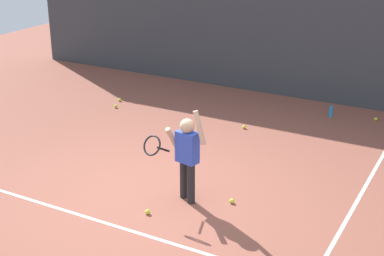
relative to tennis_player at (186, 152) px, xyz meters
name	(u,v)px	position (x,y,z in m)	size (l,w,h in m)	color
ground_plane	(156,196)	(-0.42, -0.11, -0.73)	(20.00, 20.00, 0.00)	brown
court_line_baseline	(117,227)	(-0.42, -1.04, -0.72)	(9.00, 0.05, 0.00)	white
court_line_sideline	(353,208)	(2.11, 0.89, -0.72)	(0.05, 9.00, 0.00)	white
back_fence_windscreen	(289,16)	(-0.42, 5.11, 0.98)	(12.97, 0.08, 3.41)	#383D42
fence_post_1	(290,12)	(-0.42, 5.17, 1.06)	(0.09, 0.09, 3.56)	slate
tennis_player	(186,152)	(0.00, 0.00, 0.00)	(0.80, 0.57, 1.35)	#232326
water_bottle	(331,112)	(0.84, 4.26, -0.62)	(0.07, 0.07, 0.22)	#268CD8
tennis_ball_0	(148,212)	(-0.26, -0.58, -0.69)	(0.07, 0.07, 0.07)	#CCE033
tennis_ball_1	(244,127)	(-0.39, 2.88, -0.69)	(0.07, 0.07, 0.07)	#CCE033
tennis_ball_2	(120,100)	(-3.31, 3.07, -0.69)	(0.07, 0.07, 0.07)	#CCE033
tennis_ball_3	(376,119)	(1.65, 4.46, -0.69)	(0.07, 0.07, 0.07)	#CCE033
tennis_ball_4	(116,106)	(-3.14, 2.69, -0.69)	(0.07, 0.07, 0.07)	#CCE033
tennis_ball_5	(232,201)	(0.60, 0.22, -0.69)	(0.07, 0.07, 0.07)	#CCE033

